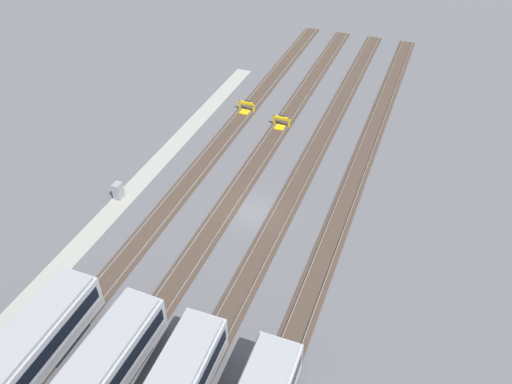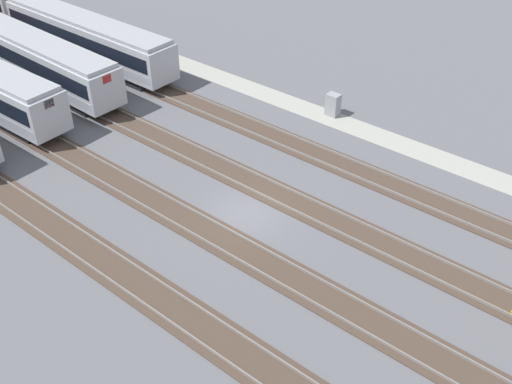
# 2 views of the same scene
# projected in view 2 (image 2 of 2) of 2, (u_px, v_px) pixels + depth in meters

# --- Properties ---
(ground_plane) EXTENTS (400.00, 400.00, 0.00)m
(ground_plane) POSITION_uv_depth(u_px,v_px,m) (247.00, 214.00, 32.83)
(ground_plane) COLOR #5B5B60
(service_walkway) EXTENTS (54.00, 2.00, 0.01)m
(service_walkway) POSITION_uv_depth(u_px,v_px,m) (361.00, 129.00, 40.26)
(service_walkway) COLOR #9E9E93
(service_walkway) RESTS_ON ground
(rail_track_nearest) EXTENTS (90.00, 2.24, 0.21)m
(rail_track_nearest) POSITION_uv_depth(u_px,v_px,m) (323.00, 157.00, 37.45)
(rail_track_nearest) COLOR #47382D
(rail_track_nearest) RESTS_ON ground
(rail_track_near_inner) EXTENTS (90.00, 2.24, 0.21)m
(rail_track_near_inner) POSITION_uv_depth(u_px,v_px,m) (275.00, 193.00, 34.35)
(rail_track_near_inner) COLOR #47382D
(rail_track_near_inner) RESTS_ON ground
(rail_track_middle) EXTENTS (90.00, 2.24, 0.21)m
(rail_track_middle) POSITION_uv_depth(u_px,v_px,m) (216.00, 236.00, 31.26)
(rail_track_middle) COLOR #47382D
(rail_track_middle) RESTS_ON ground
(rail_track_far_inner) EXTENTS (90.00, 2.24, 0.21)m
(rail_track_far_inner) POSITION_uv_depth(u_px,v_px,m) (145.00, 289.00, 28.16)
(rail_track_far_inner) COLOR #47382D
(rail_track_far_inner) RESTS_ON ground
(subway_car_front_row_right_inner) EXTENTS (18.07, 3.28, 3.70)m
(subway_car_front_row_right_inner) POSITION_uv_depth(u_px,v_px,m) (34.00, 57.00, 44.91)
(subway_car_front_row_right_inner) COLOR #ADAFB7
(subway_car_front_row_right_inner) RESTS_ON ground
(subway_car_back_row_centre) EXTENTS (18.01, 2.90, 3.70)m
(subway_car_back_row_centre) POSITION_uv_depth(u_px,v_px,m) (87.00, 38.00, 48.00)
(subway_car_back_row_centre) COLOR #ADAFB7
(subway_car_back_row_centre) RESTS_ON ground
(electrical_cabinet) EXTENTS (0.90, 0.73, 1.60)m
(electrical_cabinet) POSITION_uv_depth(u_px,v_px,m) (333.00, 105.00, 41.41)
(electrical_cabinet) COLOR gray
(electrical_cabinet) RESTS_ON ground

